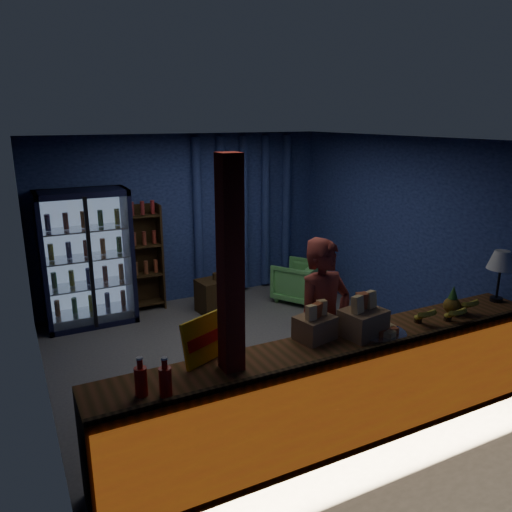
{
  "coord_description": "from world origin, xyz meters",
  "views": [
    {
      "loc": [
        -2.47,
        -5.11,
        2.83
      ],
      "look_at": [
        0.03,
        -0.2,
        1.3
      ],
      "focal_mm": 35.0,
      "sensor_mm": 36.0,
      "label": 1
    }
  ],
  "objects": [
    {
      "name": "support_post",
      "position": [
        -1.05,
        -1.9,
        1.3
      ],
      "size": [
        0.16,
        0.16,
        2.6
      ],
      "primitive_type": "cube",
      "color": "maroon",
      "rests_on": "ground"
    },
    {
      "name": "yellow_sign",
      "position": [
        -1.18,
        -1.68,
        1.14
      ],
      "size": [
        0.46,
        0.27,
        0.37
      ],
      "color": "yellow",
      "rests_on": "counter"
    },
    {
      "name": "pastry_tray",
      "position": [
        0.4,
        -1.94,
        0.98
      ],
      "size": [
        0.46,
        0.46,
        0.08
      ],
      "color": "silver",
      "rests_on": "counter"
    },
    {
      "name": "side_table",
      "position": [
        0.2,
        1.45,
        0.25
      ],
      "size": [
        0.59,
        0.46,
        0.6
      ],
      "color": "#3D2913",
      "rests_on": "ground"
    },
    {
      "name": "curtain_folds",
      "position": [
        1.0,
        2.14,
        1.3
      ],
      "size": [
        1.74,
        0.14,
        2.5
      ],
      "color": "navy",
      "rests_on": "room_walls"
    },
    {
      "name": "table_lamp",
      "position": [
        2.05,
        -1.84,
        1.38
      ],
      "size": [
        0.28,
        0.28,
        0.55
      ],
      "color": "black",
      "rests_on": "counter"
    },
    {
      "name": "counter",
      "position": [
        0.0,
        -1.91,
        0.48
      ],
      "size": [
        4.4,
        0.57,
        0.99
      ],
      "color": "brown",
      "rests_on": "ground"
    },
    {
      "name": "room_walls",
      "position": [
        0.0,
        0.0,
        1.57
      ],
      "size": [
        4.6,
        4.6,
        4.6
      ],
      "color": "navy",
      "rests_on": "ground"
    },
    {
      "name": "ground",
      "position": [
        0.0,
        0.0,
        0.0
      ],
      "size": [
        4.6,
        4.6,
        0.0
      ],
      "primitive_type": "plane",
      "color": "#515154",
      "rests_on": "ground"
    },
    {
      "name": "soda_bottles",
      "position": [
        -1.7,
        -2.01,
        1.07
      ],
      "size": [
        0.24,
        0.17,
        0.29
      ],
      "color": "red",
      "rests_on": "counter"
    },
    {
      "name": "green_chair",
      "position": [
        1.55,
        1.28,
        0.32
      ],
      "size": [
        0.95,
        0.95,
        0.64
      ],
      "primitive_type": "imported",
      "rotation": [
        0.0,
        0.0,
        3.69
      ],
      "color": "#5CB45A",
      "rests_on": "ground"
    },
    {
      "name": "beverage_cooler",
      "position": [
        -1.55,
        1.92,
        0.93
      ],
      "size": [
        1.2,
        0.62,
        1.9
      ],
      "color": "black",
      "rests_on": "ground"
    },
    {
      "name": "shopkeeper",
      "position": [
        0.12,
        -1.44,
        0.88
      ],
      "size": [
        0.7,
        0.51,
        1.76
      ],
      "primitive_type": "imported",
      "rotation": [
        0.0,
        0.0,
        0.15
      ],
      "color": "maroon",
      "rests_on": "ground"
    },
    {
      "name": "framed_picture",
      "position": [
        0.85,
        2.1,
        1.75
      ],
      "size": [
        0.36,
        0.04,
        0.28
      ],
      "color": "gold",
      "rests_on": "room_walls"
    },
    {
      "name": "bottle_shelf",
      "position": [
        -0.7,
        2.06,
        0.79
      ],
      "size": [
        0.5,
        0.28,
        1.6
      ],
      "color": "#3D2913",
      "rests_on": "ground"
    },
    {
      "name": "banana_bunches",
      "position": [
        1.18,
        -1.96,
        1.04
      ],
      "size": [
        0.82,
        0.31,
        0.18
      ],
      "color": "gold",
      "rests_on": "counter"
    },
    {
      "name": "pineapple",
      "position": [
        1.34,
        -1.89,
        1.07
      ],
      "size": [
        0.17,
        0.17,
        0.29
      ],
      "color": "brown",
      "rests_on": "counter"
    },
    {
      "name": "snack_box_left",
      "position": [
        0.24,
        -1.88,
        1.09
      ],
      "size": [
        0.41,
        0.36,
        0.39
      ],
      "color": "#956C48",
      "rests_on": "counter"
    },
    {
      "name": "snack_box_centre",
      "position": [
        -0.18,
        -1.75,
        1.07
      ],
      "size": [
        0.37,
        0.33,
        0.34
      ],
      "color": "#956C48",
      "rests_on": "counter"
    }
  ]
}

